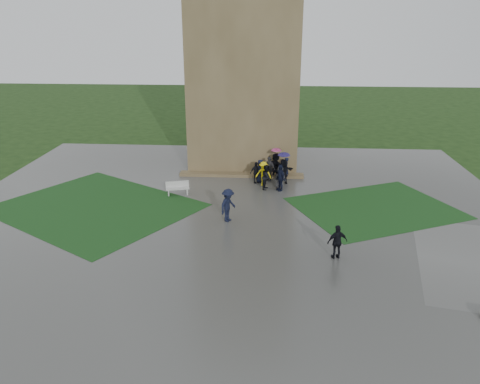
# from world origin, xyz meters

# --- Properties ---
(ground) EXTENTS (120.00, 120.00, 0.00)m
(ground) POSITION_xyz_m (0.00, 0.00, 0.00)
(ground) COLOR black
(plaza) EXTENTS (34.00, 34.00, 0.02)m
(plaza) POSITION_xyz_m (0.00, 2.00, 0.01)
(plaza) COLOR #3B3C39
(plaza) RESTS_ON ground
(lawn_inset_left) EXTENTS (14.10, 13.46, 0.01)m
(lawn_inset_left) POSITION_xyz_m (-8.50, 4.00, 0.03)
(lawn_inset_left) COLOR #133714
(lawn_inset_left) RESTS_ON plaza
(lawn_inset_right) EXTENTS (11.12, 10.15, 0.01)m
(lawn_inset_right) POSITION_xyz_m (8.50, 5.00, 0.03)
(lawn_inset_right) COLOR #133714
(lawn_inset_right) RESTS_ON plaza
(tower) EXTENTS (8.00, 8.00, 18.00)m
(tower) POSITION_xyz_m (0.00, 15.00, 9.00)
(tower) COLOR brown
(tower) RESTS_ON ground
(tower_plinth) EXTENTS (9.00, 0.80, 0.22)m
(tower_plinth) POSITION_xyz_m (0.00, 10.60, 0.13)
(tower_plinth) COLOR brown
(tower_plinth) RESTS_ON plaza
(bench) EXTENTS (1.57, 0.84, 0.87)m
(bench) POSITION_xyz_m (-3.91, 6.53, 0.47)
(bench) COLOR #B7B7B2
(bench) RESTS_ON plaza
(visitor_cluster) EXTENTS (3.28, 3.94, 2.29)m
(visitor_cluster) POSITION_xyz_m (2.34, 9.17, 0.97)
(visitor_cluster) COLOR black
(visitor_cluster) RESTS_ON plaza
(pedestrian_mid) EXTENTS (1.17, 1.39, 1.92)m
(pedestrian_mid) POSITION_xyz_m (-0.24, 2.52, 0.98)
(pedestrian_mid) COLOR black
(pedestrian_mid) RESTS_ON plaza
(pedestrian_near) EXTENTS (1.12, 0.83, 1.71)m
(pedestrian_near) POSITION_xyz_m (5.33, -1.50, 0.87)
(pedestrian_near) COLOR black
(pedestrian_near) RESTS_ON plaza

